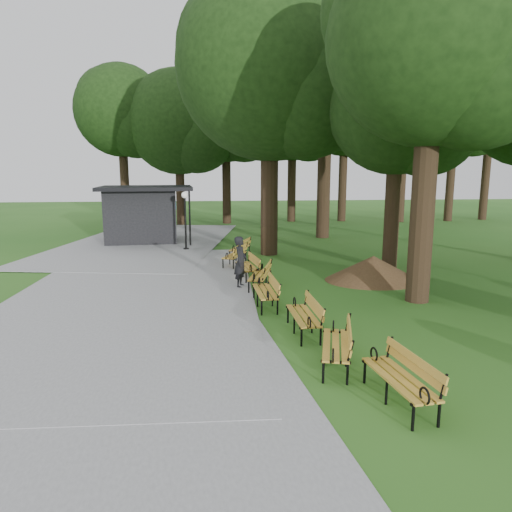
{
  "coord_description": "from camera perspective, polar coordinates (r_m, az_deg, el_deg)",
  "views": [
    {
      "loc": [
        -1.43,
        -11.72,
        3.88
      ],
      "look_at": [
        0.12,
        3.28,
        1.1
      ],
      "focal_mm": 32.4,
      "sensor_mm": 36.0,
      "label": 1
    }
  ],
  "objects": [
    {
      "name": "dirt_mound",
      "position": [
        17.08,
        14.25,
        -1.47
      ],
      "size": [
        2.88,
        2.88,
        0.9
      ],
      "primitive_type": "cone",
      "color": "#47301C",
      "rests_on": "ground"
    },
    {
      "name": "path",
      "position": [
        15.43,
        -15.35,
        -4.39
      ],
      "size": [
        12.0,
        38.0,
        0.06
      ],
      "primitive_type": "cube",
      "color": "gray",
      "rests_on": "ground"
    },
    {
      "name": "bench_0",
      "position": [
        8.38,
        17.25,
        -14.28
      ],
      "size": [
        0.86,
        1.96,
        0.88
      ],
      "primitive_type": null,
      "rotation": [
        0.0,
        0.0,
        -1.45
      ],
      "color": "gold",
      "rests_on": "ground"
    },
    {
      "name": "bench_5",
      "position": [
        16.87,
        -1.1,
        -1.33
      ],
      "size": [
        0.89,
        1.97,
        0.88
      ],
      "primitive_type": null,
      "rotation": [
        0.0,
        0.0,
        -1.44
      ],
      "color": "gold",
      "rests_on": "ground"
    },
    {
      "name": "bench_3",
      "position": [
        13.4,
        1.12,
        -4.44
      ],
      "size": [
        0.7,
        1.92,
        0.88
      ],
      "primitive_type": null,
      "rotation": [
        0.0,
        0.0,
        -1.54
      ],
      "color": "gold",
      "rests_on": "ground"
    },
    {
      "name": "bench_1",
      "position": [
        9.56,
        9.8,
        -10.8
      ],
      "size": [
        1.12,
        2.0,
        0.88
      ],
      "primitive_type": null,
      "rotation": [
        0.0,
        0.0,
        -1.84
      ],
      "color": "gold",
      "rests_on": "ground"
    },
    {
      "name": "lawn_tree_1",
      "position": [
        19.35,
        17.09,
        17.39
      ],
      "size": [
        5.39,
        5.39,
        9.11
      ],
      "color": "black",
      "rests_on": "ground"
    },
    {
      "name": "lawn_tree_4",
      "position": [
        27.8,
        8.66,
        19.37
      ],
      "size": [
        6.37,
        6.37,
        11.51
      ],
      "color": "black",
      "rests_on": "ground"
    },
    {
      "name": "lawn_tree_0",
      "position": [
        14.82,
        21.08,
        23.67
      ],
      "size": [
        5.94,
        5.94,
        10.47
      ],
      "color": "black",
      "rests_on": "ground"
    },
    {
      "name": "bench_4",
      "position": [
        15.48,
        0.46,
        -2.39
      ],
      "size": [
        1.13,
        2.0,
        0.88
      ],
      "primitive_type": null,
      "rotation": [
        0.0,
        0.0,
        -1.84
      ],
      "color": "gold",
      "rests_on": "ground"
    },
    {
      "name": "bench_6",
      "position": [
        19.19,
        -2.65,
        0.1
      ],
      "size": [
        1.31,
        2.0,
        0.88
      ],
      "primitive_type": null,
      "rotation": [
        0.0,
        0.0,
        -1.96
      ],
      "color": "gold",
      "rests_on": "ground"
    },
    {
      "name": "lamp_post",
      "position": [
        23.05,
        -8.76,
        5.89
      ],
      "size": [
        0.32,
        0.32,
        2.89
      ],
      "color": "black",
      "rests_on": "ground"
    },
    {
      "name": "bench_7",
      "position": [
        20.99,
        -2.01,
        1.0
      ],
      "size": [
        1.26,
        2.0,
        0.88
      ],
      "primitive_type": null,
      "rotation": [
        0.0,
        0.0,
        -1.93
      ],
      "color": "gold",
      "rests_on": "ground"
    },
    {
      "name": "bench_2",
      "position": [
        11.28,
        5.86,
        -7.37
      ],
      "size": [
        0.67,
        1.91,
        0.88
      ],
      "primitive_type": null,
      "rotation": [
        0.0,
        0.0,
        -1.56
      ],
      "color": "gold",
      "rests_on": "ground"
    },
    {
      "name": "person",
      "position": [
        15.51,
        -1.91,
        -0.75
      ],
      "size": [
        0.59,
        0.73,
        1.74
      ],
      "primitive_type": "imported",
      "rotation": [
        0.0,
        0.0,
        1.27
      ],
      "color": "black",
      "rests_on": "ground"
    },
    {
      "name": "lawn_tree_2",
      "position": [
        21.99,
        1.74,
        22.37
      ],
      "size": [
        8.33,
        8.33,
        12.63
      ],
      "color": "black",
      "rests_on": "ground"
    },
    {
      "name": "tree_backdrop",
      "position": [
        36.17,
        7.27,
        17.09
      ],
      "size": [
        35.65,
        8.67,
        16.25
      ],
      "primitive_type": null,
      "color": "black",
      "rests_on": "ground"
    },
    {
      "name": "ground",
      "position": [
        12.43,
        1.0,
        -7.74
      ],
      "size": [
        100.0,
        100.0,
        0.0
      ],
      "primitive_type": "plane",
      "color": "#275E1A",
      "rests_on": "ground"
    },
    {
      "name": "kiosk",
      "position": [
        26.43,
        -13.93,
        5.04
      ],
      "size": [
        5.21,
        4.62,
        3.07
      ],
      "primitive_type": null,
      "rotation": [
        0.0,
        0.0,
        0.07
      ],
      "color": "black",
      "rests_on": "ground"
    }
  ]
}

